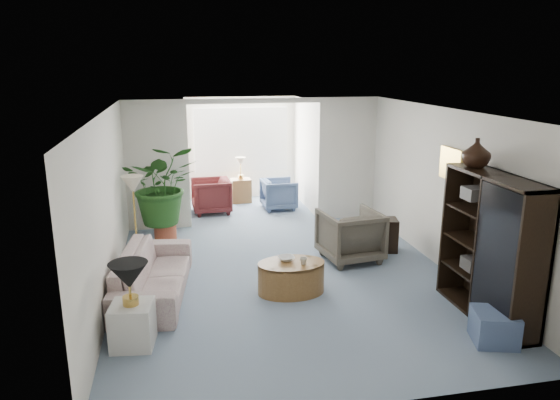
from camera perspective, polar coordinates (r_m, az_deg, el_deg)
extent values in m
plane|color=gray|center=(7.86, 0.89, -8.88)|extent=(6.00, 6.00, 0.00)
plane|color=gray|center=(11.67, -3.46, -0.95)|extent=(2.60, 2.60, 0.00)
cube|color=white|center=(10.22, -13.29, 3.62)|extent=(1.20, 0.12, 2.50)
cube|color=white|center=(10.78, 7.37, 4.46)|extent=(1.20, 0.12, 2.50)
cube|color=white|center=(10.18, -2.77, 10.77)|extent=(2.60, 0.12, 0.10)
cube|color=white|center=(12.44, -4.28, 6.60)|extent=(2.20, 0.02, 1.50)
cube|color=white|center=(12.41, -4.26, 6.58)|extent=(2.20, 0.02, 1.50)
cube|color=beige|center=(8.15, 18.28, 3.74)|extent=(0.04, 0.50, 0.40)
imported|color=beige|center=(7.53, -13.63, -7.79)|extent=(1.12, 2.27, 0.64)
cube|color=silver|center=(6.34, -15.80, -13.00)|extent=(0.52, 0.52, 0.51)
cone|color=black|center=(6.09, -16.20, -7.94)|extent=(0.44, 0.44, 0.30)
cone|color=beige|center=(8.77, -15.80, 1.66)|extent=(0.36, 0.36, 0.28)
cylinder|color=brown|center=(7.42, 1.22, -8.46)|extent=(1.04, 1.04, 0.45)
imported|color=silver|center=(7.41, 0.68, -6.40)|extent=(0.25, 0.25, 0.06)
imported|color=beige|center=(7.26, 2.57, -6.69)|extent=(0.11, 0.11, 0.10)
imported|color=#585245|center=(8.63, 7.67, -3.83)|extent=(1.01, 1.04, 0.84)
cube|color=black|center=(9.18, 11.16, -3.74)|extent=(0.54, 0.47, 0.57)
cube|color=black|center=(7.02, 21.99, -4.85)|extent=(0.44, 1.66, 1.85)
imported|color=black|center=(7.16, 20.66, 4.85)|extent=(0.36, 0.36, 0.38)
cube|color=slate|center=(6.69, 22.37, -12.71)|extent=(0.58, 0.58, 0.38)
cylinder|color=#A4492F|center=(9.79, -12.41, -3.41)|extent=(0.40, 0.40, 0.32)
imported|color=#22501B|center=(9.55, -12.70, 1.67)|extent=(1.31, 1.14, 1.46)
imported|color=slate|center=(11.57, -0.12, 0.65)|extent=(0.76, 0.74, 0.67)
imported|color=#571F1E|center=(11.37, -7.55, 0.46)|extent=(0.85, 0.83, 0.74)
cube|color=brown|center=(12.19, -4.28, 1.04)|extent=(0.46, 0.37, 0.55)
cube|color=#565351|center=(7.10, 20.64, 0.68)|extent=(0.30, 0.26, 0.16)
cube|color=#423F3D|center=(6.85, 22.32, -3.90)|extent=(0.30, 0.26, 0.16)
cube|color=#312A26|center=(6.50, 24.09, -0.90)|extent=(0.30, 0.26, 0.16)
cube|color=#383533|center=(7.24, 20.59, -6.51)|extent=(0.30, 0.26, 0.16)
cube|color=black|center=(6.68, 23.93, -8.65)|extent=(0.30, 0.26, 0.16)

